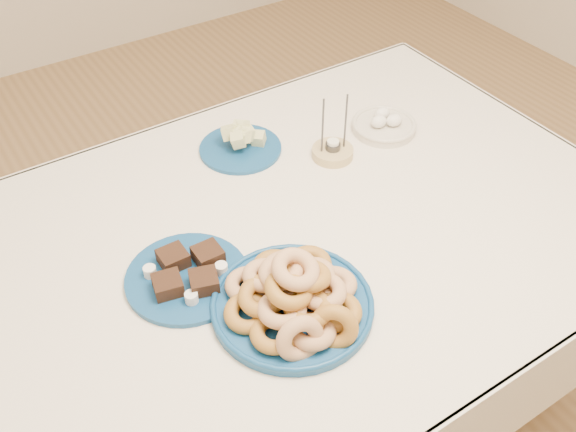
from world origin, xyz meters
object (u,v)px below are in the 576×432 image
at_px(dining_table, 277,268).
at_px(brownie_plate, 187,275).
at_px(melon_plate, 241,141).
at_px(candle_holder, 333,151).
at_px(donut_platter, 294,298).
at_px(egg_bowl, 384,125).

relative_size(dining_table, brownie_plate, 5.24).
bearing_deg(melon_plate, brownie_plate, -133.87).
relative_size(dining_table, candle_holder, 9.53).
height_order(dining_table, donut_platter, donut_platter).
bearing_deg(egg_bowl, melon_plate, 159.68).
xyz_separation_m(brownie_plate, candle_holder, (0.51, 0.18, 0.00)).
bearing_deg(melon_plate, donut_platter, -109.29).
distance_m(melon_plate, egg_bowl, 0.39).
height_order(brownie_plate, candle_holder, candle_holder).
bearing_deg(dining_table, candle_holder, 31.44).
height_order(brownie_plate, egg_bowl, egg_bowl).
height_order(melon_plate, candle_holder, candle_holder).
relative_size(donut_platter, candle_holder, 2.31).
xyz_separation_m(melon_plate, brownie_plate, (-0.33, -0.34, -0.01)).
distance_m(brownie_plate, egg_bowl, 0.72).
distance_m(candle_holder, egg_bowl, 0.19).
distance_m(brownie_plate, candle_holder, 0.54).
distance_m(donut_platter, melon_plate, 0.56).
bearing_deg(candle_holder, dining_table, -148.56).
xyz_separation_m(dining_table, candle_holder, (0.28, 0.17, 0.12)).
bearing_deg(brownie_plate, egg_bowl, 16.23).
bearing_deg(candle_holder, brownie_plate, -160.19).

